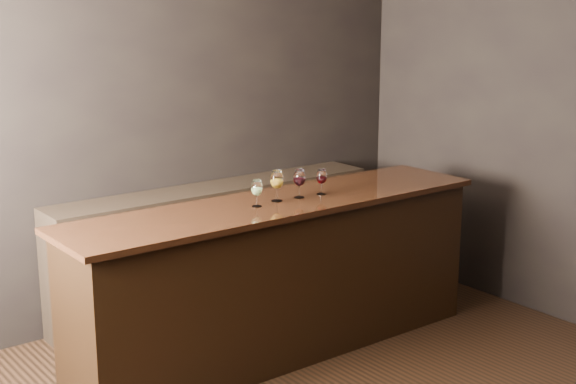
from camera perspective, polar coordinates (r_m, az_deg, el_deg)
room_shell at (r=3.99m, az=-0.47°, el=5.63°), size 5.02×4.52×2.81m
bar_counter at (r=5.45m, az=-0.64°, el=-6.28°), size 2.93×0.64×1.03m
bar_top at (r=5.29m, az=-0.65°, el=-0.85°), size 3.03×0.70×0.04m
back_bar_shelf at (r=6.28m, az=-5.03°, el=-3.91°), size 2.70×0.40×0.97m
glass_white at (r=5.12m, az=-2.24°, el=0.25°), size 0.07×0.07×0.18m
glass_amber at (r=5.26m, az=-0.80°, el=0.83°), size 0.09×0.09×0.21m
glass_red_a at (r=5.35m, az=0.81°, el=0.96°), size 0.08×0.08×0.19m
glass_red_b at (r=5.45m, az=2.40°, el=1.06°), size 0.07×0.07×0.18m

